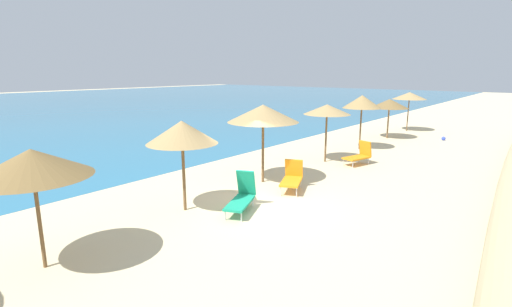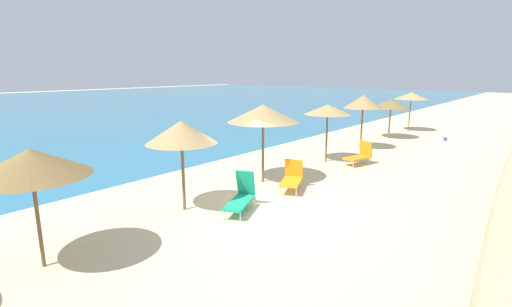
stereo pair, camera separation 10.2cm
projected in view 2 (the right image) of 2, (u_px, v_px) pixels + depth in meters
The scene contains 12 objects.
ground_plane at pixel (261, 205), 11.89m from camera, with size 160.00×160.00×0.00m, color beige.
beach_umbrella_3 at pixel (30, 163), 7.69m from camera, with size 2.37×2.37×2.64m.
beach_umbrella_4 at pixel (181, 132), 11.02m from camera, with size 2.12×2.12×2.76m.
beach_umbrella_5 at pixel (263, 114), 13.88m from camera, with size 2.68×2.68×2.97m.
beach_umbrella_6 at pixel (328, 110), 17.12m from camera, with size 2.16×2.16×2.69m.
beach_umbrella_7 at pixel (363, 102), 19.92m from camera, with size 2.04×2.04×2.93m.
beach_umbrella_8 at pixel (391, 104), 23.34m from camera, with size 2.34×2.34×2.48m.
beach_umbrella_9 at pixel (411, 96), 26.16m from camera, with size 2.31×2.31×2.74m.
lounge_chair_1 at pixel (292, 178), 13.32m from camera, with size 1.47×1.14×1.06m.
lounge_chair_3 at pixel (360, 155), 16.99m from camera, with size 1.42×0.98×1.06m.
lounge_chair_4 at pixel (241, 196), 11.38m from camera, with size 1.67×1.16×1.18m.
beach_ball at pixel (445, 139), 22.99m from camera, with size 0.24×0.24×0.24m, color blue.
Camera 2 is at (-8.79, -7.03, 4.18)m, focal length 26.25 mm.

